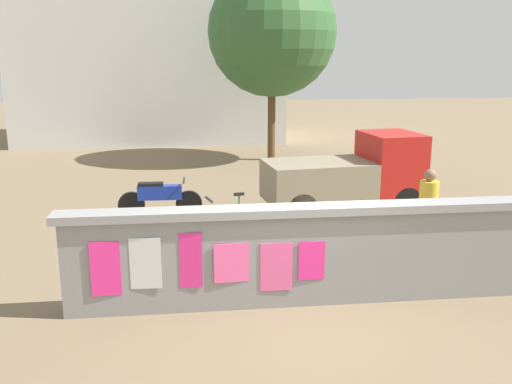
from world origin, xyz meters
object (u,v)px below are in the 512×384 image
object	(u,v)px
bicycle_near	(224,258)
person_walking	(428,203)
bicycle_far	(232,222)
tree_roadside	(272,32)
motorcycle	(158,197)
auto_rickshaw_truck	(351,175)

from	to	relation	value
bicycle_near	person_walking	world-z (taller)	person_walking
bicycle_far	tree_roadside	xyz separation A→B (m)	(2.07, 8.61, 3.98)
bicycle_near	bicycle_far	size ratio (longest dim) A/B	1.01
person_walking	motorcycle	bearing A→B (deg)	148.44
motorcycle	person_walking	bearing A→B (deg)	-31.56
tree_roadside	motorcycle	bearing A→B (deg)	-117.94
bicycle_near	person_walking	bearing A→B (deg)	10.88
auto_rickshaw_truck	bicycle_far	distance (m)	3.40
motorcycle	person_walking	distance (m)	5.94
bicycle_near	bicycle_far	world-z (taller)	same
auto_rickshaw_truck	bicycle_far	bearing A→B (deg)	-150.00
person_walking	tree_roadside	size ratio (longest dim) A/B	0.25
bicycle_near	person_walking	distance (m)	3.92
auto_rickshaw_truck	motorcycle	size ratio (longest dim) A/B	1.97
bicycle_far	tree_roadside	bearing A→B (deg)	76.52
auto_rickshaw_truck	tree_roadside	xyz separation A→B (m)	(-0.85, 6.93, 3.45)
auto_rickshaw_truck	person_walking	distance (m)	3.02
motorcycle	bicycle_near	distance (m)	4.02
bicycle_far	motorcycle	bearing A→B (deg)	130.32
auto_rickshaw_truck	bicycle_near	size ratio (longest dim) A/B	2.24
person_walking	tree_roadside	bearing A→B (deg)	98.24
bicycle_far	person_walking	distance (m)	3.78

